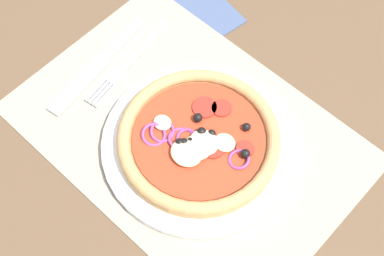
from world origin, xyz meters
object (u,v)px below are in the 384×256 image
Objects in this scene: napkin at (186,12)px; plate at (199,145)px; fork at (126,66)px; pizza at (198,139)px; knife at (97,65)px.

plate is at bearing 137.41° from napkin.
fork is 1.26× the size of napkin.
pizza reaches higher than plate.
knife is at bearing -55.95° from fork.
plate is 1.30× the size of knife.
knife is 16.66cm from napkin.
pizza is 1.51× the size of napkin.
pizza is 16.99cm from fork.
pizza is at bearing 73.58° from fork.
fork is at bearing -8.41° from pizza.
plate is 23.83cm from napkin.
pizza is at bearing 83.03° from knife.
plate reaches higher than napkin.
pizza is 1.08× the size of knife.
knife is (19.79, 0.32, -1.94)cm from pizza.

